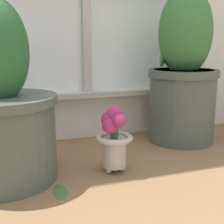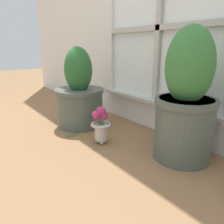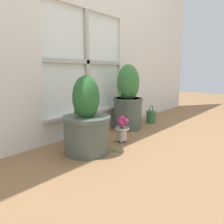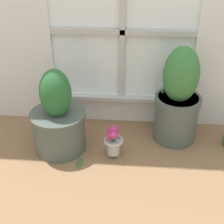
% 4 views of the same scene
% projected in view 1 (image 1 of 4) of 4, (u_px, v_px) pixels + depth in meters
% --- Properties ---
extents(ground_plane, '(10.00, 10.00, 0.00)m').
position_uv_depth(ground_plane, '(132.00, 181.00, 1.03)').
color(ground_plane, olive).
extents(potted_plant_left, '(0.36, 0.36, 0.58)m').
position_uv_depth(potted_plant_left, '(1.00, 113.00, 0.99)').
color(potted_plant_left, '#4C564C').
rests_on(potted_plant_left, ground_plane).
extents(potted_plant_right, '(0.31, 0.31, 0.68)m').
position_uv_depth(potted_plant_right, '(183.00, 75.00, 1.40)').
color(potted_plant_right, '#4C564C').
rests_on(potted_plant_right, ground_plane).
extents(flower_vase, '(0.13, 0.13, 0.23)m').
position_uv_depth(flower_vase, '(114.00, 135.00, 1.08)').
color(flower_vase, '#BCB7AD').
rests_on(flower_vase, ground_plane).
extents(fallen_leaf, '(0.05, 0.11, 0.01)m').
position_uv_depth(fallen_leaf, '(60.00, 190.00, 0.95)').
color(fallen_leaf, '#476633').
rests_on(fallen_leaf, ground_plane).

